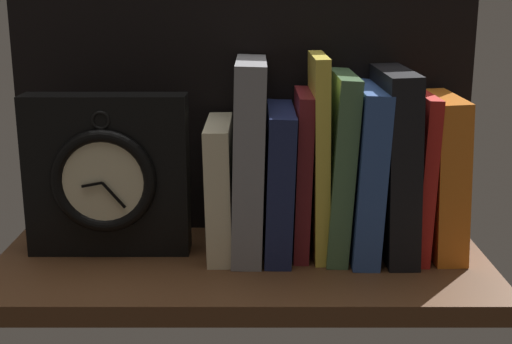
% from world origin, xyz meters
% --- Properties ---
extents(ground_plane, '(0.63, 0.27, 0.03)m').
position_xyz_m(ground_plane, '(0.00, 0.00, -0.01)').
color(ground_plane, '#4C2D19').
extents(back_panel, '(0.63, 0.01, 0.34)m').
position_xyz_m(back_panel, '(0.00, 0.13, 0.17)').
color(back_panel, black).
rests_on(back_panel, ground_plane).
extents(book_cream_twain, '(0.03, 0.15, 0.17)m').
position_xyz_m(book_cream_twain, '(-0.03, 0.04, 0.09)').
color(book_cream_twain, beige).
rests_on(book_cream_twain, ground_plane).
extents(book_gray_chess, '(0.04, 0.16, 0.25)m').
position_xyz_m(book_gray_chess, '(0.01, 0.04, 0.13)').
color(book_gray_chess, gray).
rests_on(book_gray_chess, ground_plane).
extents(book_navy_bierce, '(0.04, 0.16, 0.19)m').
position_xyz_m(book_navy_bierce, '(0.05, 0.04, 0.09)').
color(book_navy_bierce, '#192147').
rests_on(book_navy_bierce, ground_plane).
extents(book_maroon_dawkins, '(0.02, 0.12, 0.21)m').
position_xyz_m(book_maroon_dawkins, '(0.08, 0.04, 0.11)').
color(book_maroon_dawkins, maroon).
rests_on(book_maroon_dawkins, ground_plane).
extents(book_yellow_seinlanguage, '(0.02, 0.13, 0.26)m').
position_xyz_m(book_yellow_seinlanguage, '(0.10, 0.04, 0.13)').
color(book_yellow_seinlanguage, gold).
rests_on(book_yellow_seinlanguage, ground_plane).
extents(book_green_romantic, '(0.04, 0.15, 0.23)m').
position_xyz_m(book_green_romantic, '(0.12, 0.04, 0.12)').
color(book_green_romantic, '#476B44').
rests_on(book_green_romantic, ground_plane).
extents(book_blue_modern, '(0.04, 0.17, 0.22)m').
position_xyz_m(book_blue_modern, '(0.16, 0.04, 0.11)').
color(book_blue_modern, '#2D4C8E').
rests_on(book_blue_modern, ground_plane).
extents(book_black_skeptic, '(0.05, 0.17, 0.24)m').
position_xyz_m(book_black_skeptic, '(0.20, 0.04, 0.12)').
color(book_black_skeptic, black).
rests_on(book_black_skeptic, ground_plane).
extents(book_red_requiem, '(0.02, 0.14, 0.21)m').
position_xyz_m(book_red_requiem, '(0.23, 0.04, 0.10)').
color(book_red_requiem, red).
rests_on(book_red_requiem, ground_plane).
extents(book_orange_pandolfini, '(0.05, 0.14, 0.21)m').
position_xyz_m(book_orange_pandolfini, '(0.26, 0.04, 0.10)').
color(book_orange_pandolfini, orange).
rests_on(book_orange_pandolfini, ground_plane).
extents(framed_clock, '(0.21, 0.06, 0.21)m').
position_xyz_m(framed_clock, '(-0.17, 0.03, 0.10)').
color(framed_clock, black).
rests_on(framed_clock, ground_plane).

